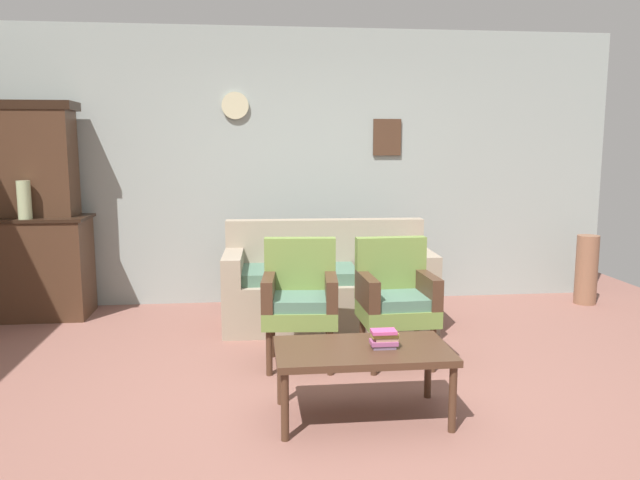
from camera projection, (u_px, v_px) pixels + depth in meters
ground_plane at (330, 403)px, 3.81m from camera, size 7.68×7.68×0.00m
wall_back_with_decor at (297, 167)px, 6.19m from camera, size 6.40×0.09×2.70m
side_cabinet at (26, 267)px, 5.67m from camera, size 1.16×0.55×0.93m
cabinet_upper_hutch at (22, 159)px, 5.60m from camera, size 0.99×0.38×1.03m
vase_on_cabinet at (24, 200)px, 5.41m from camera, size 0.12×0.12×0.34m
floral_couch at (328, 287)px, 5.48m from camera, size 1.83×0.85×0.90m
armchair_by_doorway at (300, 296)px, 4.44m from camera, size 0.56×0.53×0.90m
armchair_near_cabinet at (395, 295)px, 4.47m from camera, size 0.54×0.51×0.90m
coffee_table at (363, 355)px, 3.56m from camera, size 1.00×0.56×0.42m
book_stack_on_table at (384, 339)px, 3.54m from camera, size 0.16×0.11×0.11m
floor_vase_by_wall at (586, 270)px, 6.18m from camera, size 0.21×0.21×0.69m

